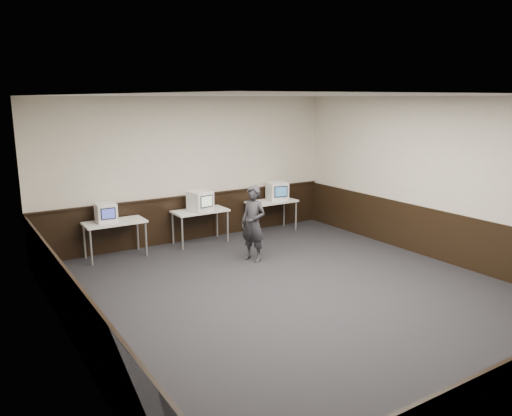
% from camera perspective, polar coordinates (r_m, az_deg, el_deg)
% --- Properties ---
extents(floor, '(8.00, 8.00, 0.00)m').
position_cam_1_polar(floor, '(8.30, 4.92, -9.97)').
color(floor, black).
rests_on(floor, ground).
extents(ceiling, '(8.00, 8.00, 0.00)m').
position_cam_1_polar(ceiling, '(7.67, 5.38, 12.70)').
color(ceiling, white).
rests_on(ceiling, back_wall).
extents(back_wall, '(7.00, 0.00, 7.00)m').
position_cam_1_polar(back_wall, '(11.22, -7.42, 4.38)').
color(back_wall, beige).
rests_on(back_wall, ground).
extents(left_wall, '(0.00, 8.00, 8.00)m').
position_cam_1_polar(left_wall, '(6.38, -20.68, -2.54)').
color(left_wall, beige).
rests_on(left_wall, ground).
extents(right_wall, '(0.00, 8.00, 8.00)m').
position_cam_1_polar(right_wall, '(10.32, 20.78, 2.96)').
color(right_wall, beige).
rests_on(right_wall, ground).
extents(wainscot_back, '(6.98, 0.04, 1.00)m').
position_cam_1_polar(wainscot_back, '(11.41, -7.22, -1.11)').
color(wainscot_back, black).
rests_on(wainscot_back, back_wall).
extents(wainscot_left, '(0.04, 7.98, 1.00)m').
position_cam_1_polar(wainscot_left, '(6.74, -19.78, -11.58)').
color(wainscot_left, black).
rests_on(wainscot_left, left_wall).
extents(wainscot_right, '(0.04, 7.98, 1.00)m').
position_cam_1_polar(wainscot_right, '(10.53, 20.25, -2.96)').
color(wainscot_right, black).
rests_on(wainscot_right, right_wall).
extents(wainscot_rail, '(6.98, 0.06, 0.04)m').
position_cam_1_polar(wainscot_rail, '(11.28, -7.25, 1.44)').
color(wainscot_rail, black).
rests_on(wainscot_rail, wainscot_back).
extents(desk_left, '(1.20, 0.60, 0.75)m').
position_cam_1_polar(desk_left, '(10.37, -15.86, -1.86)').
color(desk_left, silver).
rests_on(desk_left, ground).
extents(desk_center, '(1.20, 0.60, 0.75)m').
position_cam_1_polar(desk_center, '(11.04, -6.40, -0.60)').
color(desk_center, silver).
rests_on(desk_center, ground).
extents(desk_right, '(1.20, 0.60, 0.75)m').
position_cam_1_polar(desk_right, '(11.97, 1.79, 0.51)').
color(desk_right, silver).
rests_on(desk_right, ground).
extents(emac_left, '(0.40, 0.43, 0.38)m').
position_cam_1_polar(emac_left, '(10.30, -16.77, -0.51)').
color(emac_left, white).
rests_on(emac_left, desk_left).
extents(emac_center, '(0.52, 0.53, 0.44)m').
position_cam_1_polar(emac_center, '(10.92, -6.39, 0.82)').
color(emac_center, white).
rests_on(emac_center, desk_center).
extents(emac_right, '(0.53, 0.55, 0.44)m').
position_cam_1_polar(emac_right, '(12.01, 2.44, 1.97)').
color(emac_right, white).
rests_on(emac_right, desk_right).
extents(person, '(0.53, 0.64, 1.50)m').
position_cam_1_polar(person, '(9.78, -0.31, -1.80)').
color(person, '#242529').
rests_on(person, ground).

